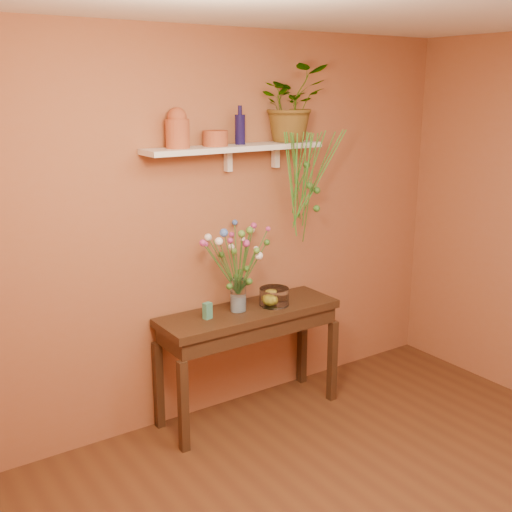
% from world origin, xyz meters
% --- Properties ---
extents(room, '(4.04, 4.04, 2.70)m').
position_xyz_m(room, '(0.00, 0.00, 1.35)').
color(room, '#522E17').
rests_on(room, ground).
extents(sideboard, '(1.32, 0.42, 0.80)m').
position_xyz_m(sideboard, '(0.09, 1.77, 0.68)').
color(sideboard, '#3B2515').
rests_on(sideboard, ground).
extents(wall_shelf, '(1.30, 0.24, 0.19)m').
position_xyz_m(wall_shelf, '(0.06, 1.87, 1.92)').
color(wall_shelf, white).
rests_on(wall_shelf, room).
extents(terracotta_jug, '(0.19, 0.19, 0.25)m').
position_xyz_m(terracotta_jug, '(-0.37, 1.88, 2.06)').
color(terracotta_jug, '#9F4427').
rests_on(terracotta_jug, wall_shelf).
extents(terracotta_pot, '(0.18, 0.18, 0.10)m').
position_xyz_m(terracotta_pot, '(-0.09, 1.89, 1.99)').
color(terracotta_pot, '#9F4427').
rests_on(terracotta_pot, wall_shelf).
extents(blue_bottle, '(0.09, 0.09, 0.26)m').
position_xyz_m(blue_bottle, '(0.10, 1.90, 2.04)').
color(blue_bottle, '#130F3C').
rests_on(blue_bottle, wall_shelf).
extents(spider_plant, '(0.55, 0.50, 0.53)m').
position_xyz_m(spider_plant, '(0.54, 1.90, 2.20)').
color(spider_plant, '#376B24').
rests_on(spider_plant, wall_shelf).
extents(plant_fronds, '(0.53, 0.35, 0.81)m').
position_xyz_m(plant_fronds, '(0.57, 1.74, 1.68)').
color(plant_fronds, '#376B24').
rests_on(plant_fronds, wall_shelf).
extents(glass_vase, '(0.11, 0.11, 0.23)m').
position_xyz_m(glass_vase, '(0.01, 1.78, 0.90)').
color(glass_vase, white).
rests_on(glass_vase, sideboard).
extents(bouquet, '(0.59, 0.46, 0.50)m').
position_xyz_m(bouquet, '(0.00, 1.78, 1.24)').
color(bouquet, '#386B28').
rests_on(bouquet, glass_vase).
extents(glass_bowl, '(0.21, 0.21, 0.13)m').
position_xyz_m(glass_bowl, '(0.28, 1.74, 0.86)').
color(glass_bowl, white).
rests_on(glass_bowl, sideboard).
extents(lemon, '(0.09, 0.09, 0.09)m').
position_xyz_m(lemon, '(0.27, 1.75, 0.85)').
color(lemon, yellow).
rests_on(lemon, glass_bowl).
extents(carton, '(0.06, 0.05, 0.11)m').
position_xyz_m(carton, '(-0.25, 1.77, 0.86)').
color(carton, teal).
rests_on(carton, sideboard).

